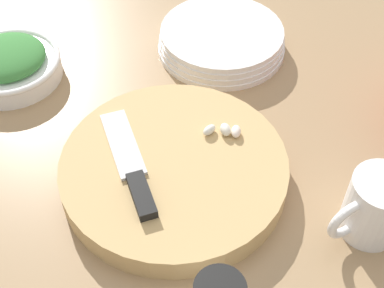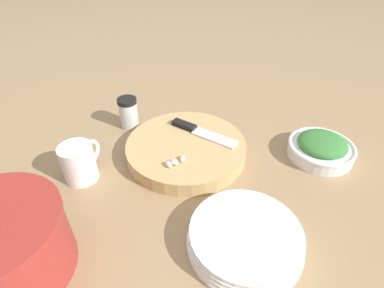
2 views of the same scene
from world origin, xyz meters
TOP-DOWN VIEW (x-y plane):
  - ground_plane at (0.00, 0.00)m, footprint 5.00×5.00m
  - cutting_board at (0.03, -0.08)m, footprint 0.29×0.29m
  - chef_knife at (0.01, -0.13)m, footprint 0.18×0.08m
  - garlic_cloves at (0.03, 0.01)m, footprint 0.04×0.05m
  - herb_bowl at (-0.29, -0.17)m, footprint 0.16×0.16m
  - coffee_mug at (0.23, 0.07)m, footprint 0.07×0.11m
  - plate_stack at (-0.15, 0.14)m, footprint 0.21×0.21m

SIDE VIEW (x-z plane):
  - ground_plane at x=0.00m, z-range 0.00..0.00m
  - cutting_board at x=0.03m, z-range 0.00..0.04m
  - plate_stack at x=-0.15m, z-range 0.00..0.04m
  - herb_bowl at x=-0.29m, z-range 0.00..0.05m
  - chef_knife at x=0.01m, z-range 0.03..0.05m
  - garlic_cloves at x=0.03m, z-range 0.03..0.05m
  - coffee_mug at x=0.23m, z-range 0.00..0.09m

